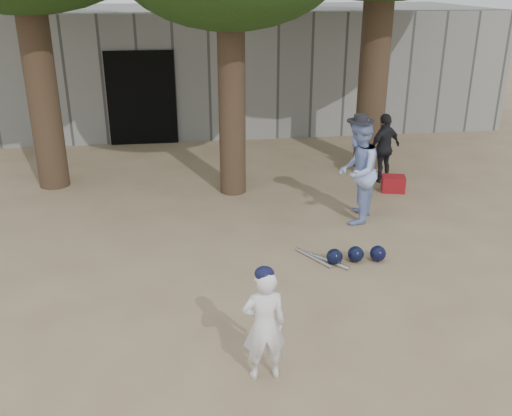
{
  "coord_description": "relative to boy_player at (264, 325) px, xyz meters",
  "views": [
    {
      "loc": [
        -0.33,
        -5.87,
        3.78
      ],
      "look_at": [
        0.6,
        1.0,
        0.95
      ],
      "focal_mm": 40.0,
      "sensor_mm": 36.0,
      "label": 1
    }
  ],
  "objects": [
    {
      "name": "ground",
      "position": [
        -0.38,
        1.19,
        -0.61
      ],
      "size": [
        70.0,
        70.0,
        0.0
      ],
      "primitive_type": "plane",
      "color": "#937C5E",
      "rests_on": "ground"
    },
    {
      "name": "boy_player",
      "position": [
        0.0,
        0.0,
        0.0
      ],
      "size": [
        0.45,
        0.31,
        1.21
      ],
      "primitive_type": "imported",
      "rotation": [
        0.0,
        0.0,
        3.19
      ],
      "color": "white",
      "rests_on": "ground"
    },
    {
      "name": "spectator_blue",
      "position": [
        2.07,
        3.73,
        0.25
      ],
      "size": [
        0.95,
        1.04,
        1.72
      ],
      "primitive_type": "imported",
      "rotation": [
        0.0,
        0.0,
        4.25
      ],
      "color": "#99AFEC",
      "rests_on": "ground"
    },
    {
      "name": "spectator_dark",
      "position": [
        3.2,
        5.6,
        0.07
      ],
      "size": [
        0.86,
        0.66,
        1.35
      ],
      "primitive_type": "imported",
      "rotation": [
        0.0,
        0.0,
        3.62
      ],
      "color": "black",
      "rests_on": "ground"
    },
    {
      "name": "red_bag",
      "position": [
        3.21,
        4.99,
        -0.46
      ],
      "size": [
        0.49,
        0.41,
        0.3
      ],
      "primitive_type": "cube",
      "rotation": [
        0.0,
        0.0,
        -0.25
      ],
      "color": "#A61621",
      "rests_on": "ground"
    },
    {
      "name": "back_building",
      "position": [
        -0.38,
        11.53,
        0.89
      ],
      "size": [
        16.0,
        5.24,
        3.0
      ],
      "color": "gray",
      "rests_on": "ground"
    },
    {
      "name": "helmet_row",
      "position": [
        1.66,
        2.29,
        -0.49
      ],
      "size": [
        0.87,
        0.27,
        0.23
      ],
      "color": "black",
      "rests_on": "ground"
    },
    {
      "name": "bat_pile",
      "position": [
        1.18,
        2.39,
        -0.58
      ],
      "size": [
        0.64,
        0.74,
        0.06
      ],
      "color": "silver",
      "rests_on": "ground"
    }
  ]
}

